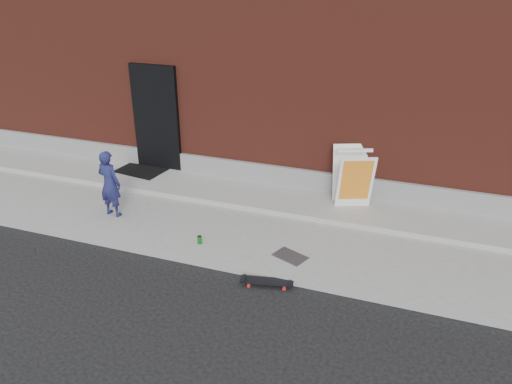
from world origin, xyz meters
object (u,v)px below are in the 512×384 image
at_px(child, 110,184).
at_px(pizza_sign, 353,177).
at_px(soda_can, 200,240).
at_px(skateboard, 267,281).

bearing_deg(child, pizza_sign, -151.02).
height_order(child, soda_can, child).
bearing_deg(soda_can, child, 168.04).
distance_m(skateboard, pizza_sign, 2.90).
relative_size(child, pizza_sign, 1.15).
distance_m(child, pizza_sign, 4.47).
bearing_deg(skateboard, soda_can, 158.27).
bearing_deg(pizza_sign, soda_can, -135.01).
relative_size(child, soda_can, 9.06).
bearing_deg(skateboard, child, 163.91).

